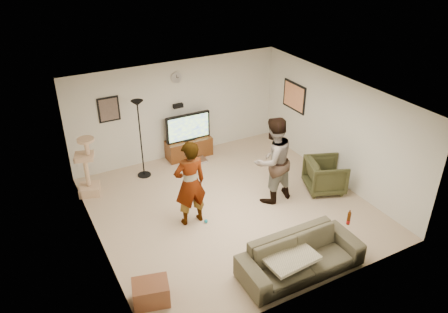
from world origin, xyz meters
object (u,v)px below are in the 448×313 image
tv (188,127)px  side_table (151,293)px  sofa (301,256)px  armchair (325,175)px  floor_lamp (141,140)px  cat_tree (86,167)px  person_right (273,160)px  beer_bottle (349,218)px  tv_stand (189,148)px  person_left (190,184)px

tv → side_table: tv is taller
sofa → armchair: 2.79m
floor_lamp → cat_tree: floor_lamp is taller
floor_lamp → person_right: 3.13m
side_table → armchair: bearing=15.7°
cat_tree → sofa: 5.02m
cat_tree → armchair: 5.32m
cat_tree → beer_bottle: cat_tree is taller
beer_bottle → cat_tree: bearing=131.1°
tv → floor_lamp: size_ratio=0.61×
tv_stand → beer_bottle: size_ratio=4.71×
person_right → beer_bottle: person_right is taller
floor_lamp → armchair: 4.30m
tv_stand → beer_bottle: bearing=-78.3°
floor_lamp → side_table: floor_lamp is taller
sofa → beer_bottle: bearing=0.9°
side_table → cat_tree: bearing=92.0°
cat_tree → person_right: (3.47, -2.12, 0.28)m
cat_tree → side_table: bearing=-88.0°
beer_bottle → side_table: size_ratio=0.43×
tv → person_left: size_ratio=0.65×
tv → beer_bottle: 4.87m
tv_stand → floor_lamp: size_ratio=0.61×
cat_tree → armchair: size_ratio=1.67×
tv → side_table: 4.98m
tv → cat_tree: bearing=-168.7°
cat_tree → person_right: size_ratio=0.72×
cat_tree → side_table: cat_tree is taller
sofa → side_table: 2.60m
person_left → person_right: 1.88m
person_left → armchair: person_left is taller
person_right → armchair: size_ratio=2.33×
armchair → side_table: armchair is taller
person_right → sofa: 2.35m
sofa → side_table: (-2.54, 0.55, -0.13)m
cat_tree → armchair: (4.75, -2.38, -0.32)m
cat_tree → floor_lamp: bearing=7.6°
tv → person_right: (0.78, -2.66, 0.13)m
tv → cat_tree: 2.75m
tv → person_left: person_left is taller
tv_stand → side_table: 4.94m
beer_bottle → side_table: beer_bottle is taller
tv_stand → floor_lamp: (-1.36, -0.36, 0.71)m
tv_stand → tv: size_ratio=1.00×
tv_stand → person_left: 2.88m
person_left → sofa: person_left is taller
tv_stand → beer_bottle: beer_bottle is taller
person_left → armchair: (3.16, -0.34, -0.53)m
side_table → beer_bottle: bearing=-8.8°
cat_tree → side_table: (0.13, -3.68, -0.50)m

